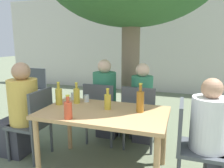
{
  "coord_description": "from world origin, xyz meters",
  "views": [
    {
      "loc": [
        0.82,
        -2.17,
        1.5
      ],
      "look_at": [
        0.0,
        0.3,
        0.98
      ],
      "focal_mm": 35.0,
      "sensor_mm": 36.0,
      "label": 1
    }
  ],
  "objects_px": {
    "patio_chair_0": "(35,120)",
    "patio_chair_2": "(101,110)",
    "patio_chair_3": "(139,114)",
    "drinking_glass_1": "(87,98)",
    "patio_chair_4": "(34,87)",
    "person_seated_1": "(217,144)",
    "drinking_glass_0": "(74,96)",
    "oil_cruet_0": "(59,96)",
    "person_seated_0": "(19,114)",
    "soda_bottle_4": "(68,110)",
    "patio_chair_1": "(191,141)",
    "person_seated_3": "(143,108)",
    "dining_table_front": "(104,118)",
    "amber_bottle_2": "(140,101)",
    "person_seated_2": "(107,103)",
    "oil_cruet_1": "(108,101)",
    "oil_cruet_3": "(77,95)"
  },
  "relations": [
    {
      "from": "patio_chair_3",
      "to": "oil_cruet_0",
      "type": "distance_m",
      "value": 1.11
    },
    {
      "from": "patio_chair_4",
      "to": "oil_cruet_3",
      "type": "xyz_separation_m",
      "value": [
        1.8,
        -1.48,
        0.32
      ]
    },
    {
      "from": "person_seated_0",
      "to": "drinking_glass_1",
      "type": "relative_size",
      "value": 13.68
    },
    {
      "from": "oil_cruet_0",
      "to": "drinking_glass_1",
      "type": "xyz_separation_m",
      "value": [
        0.27,
        0.21,
        -0.06
      ]
    },
    {
      "from": "person_seated_3",
      "to": "oil_cruet_1",
      "type": "relative_size",
      "value": 4.92
    },
    {
      "from": "patio_chair_4",
      "to": "person_seated_0",
      "type": "relative_size",
      "value": 0.73
    },
    {
      "from": "person_seated_3",
      "to": "soda_bottle_4",
      "type": "distance_m",
      "value": 1.36
    },
    {
      "from": "person_seated_2",
      "to": "patio_chair_2",
      "type": "bearing_deg",
      "value": 90.0
    },
    {
      "from": "amber_bottle_2",
      "to": "drinking_glass_0",
      "type": "bearing_deg",
      "value": 166.09
    },
    {
      "from": "person_seated_1",
      "to": "amber_bottle_2",
      "type": "distance_m",
      "value": 0.86
    },
    {
      "from": "patio_chair_4",
      "to": "person_seated_1",
      "type": "xyz_separation_m",
      "value": [
        3.4,
        -1.67,
        0.0
      ]
    },
    {
      "from": "drinking_glass_1",
      "to": "drinking_glass_0",
      "type": "bearing_deg",
      "value": 166.04
    },
    {
      "from": "person_seated_2",
      "to": "drinking_glass_0",
      "type": "distance_m",
      "value": 0.65
    },
    {
      "from": "patio_chair_1",
      "to": "person_seated_1",
      "type": "xyz_separation_m",
      "value": [
        0.24,
        -0.0,
        0.0
      ]
    },
    {
      "from": "dining_table_front",
      "to": "drinking_glass_1",
      "type": "height_order",
      "value": "drinking_glass_1"
    },
    {
      "from": "oil_cruet_1",
      "to": "oil_cruet_3",
      "type": "distance_m",
      "value": 0.46
    },
    {
      "from": "dining_table_front",
      "to": "oil_cruet_1",
      "type": "bearing_deg",
      "value": 74.91
    },
    {
      "from": "patio_chair_1",
      "to": "patio_chair_3",
      "type": "bearing_deg",
      "value": 45.38
    },
    {
      "from": "patio_chair_3",
      "to": "drinking_glass_1",
      "type": "bearing_deg",
      "value": 30.68
    },
    {
      "from": "patio_chair_0",
      "to": "drinking_glass_0",
      "type": "bearing_deg",
      "value": 130.72
    },
    {
      "from": "patio_chair_2",
      "to": "drinking_glass_1",
      "type": "height_order",
      "value": "patio_chair_2"
    },
    {
      "from": "amber_bottle_2",
      "to": "drinking_glass_0",
      "type": "relative_size",
      "value": 3.54
    },
    {
      "from": "person_seated_2",
      "to": "oil_cruet_1",
      "type": "xyz_separation_m",
      "value": [
        0.3,
        -0.8,
        0.27
      ]
    },
    {
      "from": "person_seated_0",
      "to": "soda_bottle_4",
      "type": "relative_size",
      "value": 5.05
    },
    {
      "from": "patio_chair_3",
      "to": "drinking_glass_0",
      "type": "relative_size",
      "value": 9.97
    },
    {
      "from": "person_seated_1",
      "to": "oil_cruet_0",
      "type": "xyz_separation_m",
      "value": [
        -1.78,
        0.07,
        0.32
      ]
    },
    {
      "from": "person_seated_3",
      "to": "oil_cruet_1",
      "type": "xyz_separation_m",
      "value": [
        -0.26,
        -0.81,
        0.3
      ]
    },
    {
      "from": "dining_table_front",
      "to": "patio_chair_3",
      "type": "height_order",
      "value": "patio_chair_3"
    },
    {
      "from": "soda_bottle_4",
      "to": "patio_chair_0",
      "type": "bearing_deg",
      "value": 153.98
    },
    {
      "from": "drinking_glass_1",
      "to": "person_seated_0",
      "type": "bearing_deg",
      "value": -161.35
    },
    {
      "from": "person_seated_1",
      "to": "amber_bottle_2",
      "type": "bearing_deg",
      "value": 82.75
    },
    {
      "from": "dining_table_front",
      "to": "amber_bottle_2",
      "type": "bearing_deg",
      "value": 14.25
    },
    {
      "from": "oil_cruet_0",
      "to": "person_seated_0",
      "type": "bearing_deg",
      "value": -173.04
    },
    {
      "from": "patio_chair_0",
      "to": "patio_chair_2",
      "type": "height_order",
      "value": "same"
    },
    {
      "from": "patio_chair_1",
      "to": "patio_chair_4",
      "type": "height_order",
      "value": "same"
    },
    {
      "from": "person_seated_0",
      "to": "amber_bottle_2",
      "type": "bearing_deg",
      "value": 93.66
    },
    {
      "from": "patio_chair_4",
      "to": "oil_cruet_1",
      "type": "xyz_separation_m",
      "value": [
        2.25,
        -1.59,
        0.31
      ]
    },
    {
      "from": "oil_cruet_0",
      "to": "oil_cruet_1",
      "type": "distance_m",
      "value": 0.63
    },
    {
      "from": "patio_chair_1",
      "to": "person_seated_3",
      "type": "distance_m",
      "value": 1.1
    },
    {
      "from": "patio_chair_0",
      "to": "drinking_glass_1",
      "type": "relative_size",
      "value": 10.01
    },
    {
      "from": "patio_chair_0",
      "to": "patio_chair_1",
      "type": "height_order",
      "value": "same"
    },
    {
      "from": "person_seated_3",
      "to": "oil_cruet_0",
      "type": "relative_size",
      "value": 4.27
    },
    {
      "from": "dining_table_front",
      "to": "amber_bottle_2",
      "type": "distance_m",
      "value": 0.45
    },
    {
      "from": "person_seated_0",
      "to": "patio_chair_4",
      "type": "bearing_deg",
      "value": -147.53
    },
    {
      "from": "person_seated_3",
      "to": "oil_cruet_3",
      "type": "height_order",
      "value": "person_seated_3"
    },
    {
      "from": "soda_bottle_4",
      "to": "oil_cruet_0",
      "type": "bearing_deg",
      "value": 131.46
    },
    {
      "from": "patio_chair_1",
      "to": "patio_chair_4",
      "type": "bearing_deg",
      "value": 62.15
    },
    {
      "from": "person_seated_3",
      "to": "person_seated_2",
      "type": "bearing_deg",
      "value": 0.81
    },
    {
      "from": "person_seated_1",
      "to": "drinking_glass_1",
      "type": "xyz_separation_m",
      "value": [
        -1.51,
        0.28,
        0.26
      ]
    },
    {
      "from": "person_seated_1",
      "to": "drinking_glass_1",
      "type": "height_order",
      "value": "person_seated_1"
    }
  ]
}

